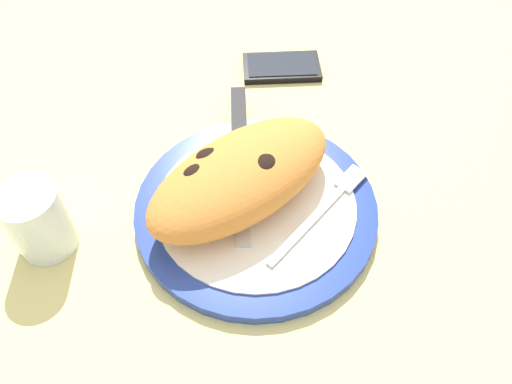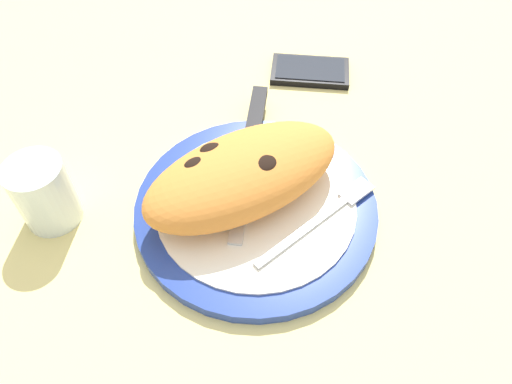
{
  "view_description": "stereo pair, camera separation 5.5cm",
  "coord_description": "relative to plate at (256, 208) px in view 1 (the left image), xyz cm",
  "views": [
    {
      "loc": [
        -28.45,
        -19.33,
        47.05
      ],
      "look_at": [
        0.0,
        0.0,
        3.78
      ],
      "focal_mm": 34.62,
      "sensor_mm": 36.0,
      "label": 1
    },
    {
      "loc": [
        -25.0,
        -23.63,
        47.05
      ],
      "look_at": [
        0.0,
        0.0,
        3.78
      ],
      "focal_mm": 34.62,
      "sensor_mm": 36.0,
      "label": 2
    }
  ],
  "objects": [
    {
      "name": "smartphone",
      "position": [
        24.27,
        11.8,
        -0.29
      ],
      "size": [
        12.21,
        13.13,
        1.16
      ],
      "color": "black",
      "rests_on": "ground_plane"
    },
    {
      "name": "ground_plane",
      "position": [
        0.0,
        0.0,
        -2.35
      ],
      "size": [
        150.0,
        150.0,
        3.0
      ],
      "primitive_type": "cube",
      "color": "#E5D684"
    },
    {
      "name": "calzone",
      "position": [
        0.31,
        2.0,
        4.37
      ],
      "size": [
        26.12,
        17.78,
        6.8
      ],
      "color": "orange",
      "rests_on": "plate"
    },
    {
      "name": "water_glass",
      "position": [
        -16.53,
        16.74,
        2.78
      ],
      "size": [
        6.43,
        6.43,
        8.43
      ],
      "color": "silver",
      "rests_on": "ground_plane"
    },
    {
      "name": "fork",
      "position": [
        4.17,
        -6.93,
        1.13
      ],
      "size": [
        17.55,
        3.42,
        0.4
      ],
      "color": "silver",
      "rests_on": "plate"
    },
    {
      "name": "knife",
      "position": [
        7.38,
        7.57,
        1.43
      ],
      "size": [
        21.42,
        16.53,
        1.2
      ],
      "color": "silver",
      "rests_on": "plate"
    },
    {
      "name": "plate",
      "position": [
        0.0,
        0.0,
        0.0
      ],
      "size": [
        28.14,
        28.14,
        1.78
      ],
      "color": "#233D99",
      "rests_on": "ground_plane"
    }
  ]
}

